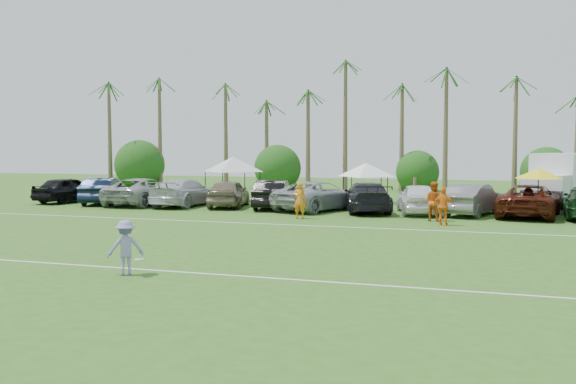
% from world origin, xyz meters
% --- Properties ---
extents(ground, '(120.00, 120.00, 0.00)m').
position_xyz_m(ground, '(0.00, 0.00, 0.00)').
color(ground, '#315D1B').
rests_on(ground, ground).
extents(field_lines, '(80.00, 12.10, 0.01)m').
position_xyz_m(field_lines, '(0.00, 8.00, 0.01)').
color(field_lines, white).
rests_on(field_lines, ground).
extents(palm_tree_0, '(2.40, 2.40, 8.90)m').
position_xyz_m(palm_tree_0, '(-22.00, 38.00, 7.48)').
color(palm_tree_0, brown).
rests_on(palm_tree_0, ground).
extents(palm_tree_1, '(2.40, 2.40, 9.90)m').
position_xyz_m(palm_tree_1, '(-17.00, 38.00, 8.35)').
color(palm_tree_1, brown).
rests_on(palm_tree_1, ground).
extents(palm_tree_2, '(2.40, 2.40, 10.90)m').
position_xyz_m(palm_tree_2, '(-12.00, 38.00, 9.21)').
color(palm_tree_2, brown).
rests_on(palm_tree_2, ground).
extents(palm_tree_3, '(2.40, 2.40, 11.90)m').
position_xyz_m(palm_tree_3, '(-8.00, 38.00, 10.06)').
color(palm_tree_3, brown).
rests_on(palm_tree_3, ground).
extents(palm_tree_4, '(2.40, 2.40, 8.90)m').
position_xyz_m(palm_tree_4, '(-4.00, 38.00, 7.48)').
color(palm_tree_4, brown).
rests_on(palm_tree_4, ground).
extents(palm_tree_5, '(2.40, 2.40, 9.90)m').
position_xyz_m(palm_tree_5, '(0.00, 38.00, 8.35)').
color(palm_tree_5, brown).
rests_on(palm_tree_5, ground).
extents(palm_tree_6, '(2.40, 2.40, 10.90)m').
position_xyz_m(palm_tree_6, '(4.00, 38.00, 9.21)').
color(palm_tree_6, brown).
rests_on(palm_tree_6, ground).
extents(palm_tree_7, '(2.40, 2.40, 11.90)m').
position_xyz_m(palm_tree_7, '(8.00, 38.00, 10.06)').
color(palm_tree_7, brown).
rests_on(palm_tree_7, ground).
extents(palm_tree_8, '(2.40, 2.40, 8.90)m').
position_xyz_m(palm_tree_8, '(13.00, 38.00, 7.48)').
color(palm_tree_8, brown).
rests_on(palm_tree_8, ground).
extents(bush_tree_0, '(4.00, 4.00, 4.00)m').
position_xyz_m(bush_tree_0, '(-19.00, 39.00, 1.80)').
color(bush_tree_0, brown).
rests_on(bush_tree_0, ground).
extents(bush_tree_1, '(4.00, 4.00, 4.00)m').
position_xyz_m(bush_tree_1, '(-6.00, 39.00, 1.80)').
color(bush_tree_1, brown).
rests_on(bush_tree_1, ground).
extents(bush_tree_2, '(4.00, 4.00, 4.00)m').
position_xyz_m(bush_tree_2, '(6.00, 39.00, 1.80)').
color(bush_tree_2, brown).
rests_on(bush_tree_2, ground).
extents(bush_tree_3, '(4.00, 4.00, 4.00)m').
position_xyz_m(bush_tree_3, '(16.00, 39.00, 1.80)').
color(bush_tree_3, brown).
rests_on(bush_tree_3, ground).
extents(sideline_player_a, '(0.70, 0.46, 1.90)m').
position_xyz_m(sideline_player_a, '(2.74, 16.70, 0.95)').
color(sideline_player_a, orange).
rests_on(sideline_player_a, ground).
extents(sideline_player_b, '(1.16, 1.03, 1.97)m').
position_xyz_m(sideline_player_b, '(9.39, 17.82, 0.99)').
color(sideline_player_b, '#CE5916').
rests_on(sideline_player_b, ground).
extents(sideline_player_c, '(1.11, 0.58, 1.81)m').
position_xyz_m(sideline_player_c, '(10.04, 16.12, 0.91)').
color(sideline_player_c, orange).
rests_on(sideline_player_c, ground).
extents(box_truck, '(4.41, 6.88, 3.32)m').
position_xyz_m(box_truck, '(15.84, 26.91, 1.78)').
color(box_truck, white).
rests_on(box_truck, ground).
extents(canopy_tent_left, '(4.39, 4.39, 3.56)m').
position_xyz_m(canopy_tent_left, '(-4.78, 25.61, 3.05)').
color(canopy_tent_left, black).
rests_on(canopy_tent_left, ground).
extents(canopy_tent_right, '(3.83, 3.83, 3.11)m').
position_xyz_m(canopy_tent_right, '(4.17, 26.83, 2.66)').
color(canopy_tent_right, black).
rests_on(canopy_tent_right, ground).
extents(market_umbrella, '(2.35, 2.35, 2.61)m').
position_xyz_m(market_umbrella, '(14.44, 20.69, 2.34)').
color(market_umbrella, black).
rests_on(market_umbrella, ground).
extents(frisbee_player, '(1.25, 1.11, 1.59)m').
position_xyz_m(frisbee_player, '(2.25, 1.18, 0.79)').
color(frisbee_player, '#8885BD').
rests_on(frisbee_player, ground).
extents(parked_car_0, '(2.71, 5.28, 1.72)m').
position_xyz_m(parked_car_0, '(-14.93, 21.31, 0.86)').
color(parked_car_0, black).
rests_on(parked_car_0, ground).
extents(parked_car_1, '(3.37, 5.53, 1.72)m').
position_xyz_m(parked_car_1, '(-12.03, 21.09, 0.86)').
color(parked_car_1, black).
rests_on(parked_car_1, ground).
extents(parked_car_2, '(2.87, 6.20, 1.72)m').
position_xyz_m(parked_car_2, '(-9.14, 21.17, 0.86)').
color(parked_car_2, '#9F9FA0').
rests_on(parked_car_2, ground).
extents(parked_car_3, '(2.48, 5.96, 1.72)m').
position_xyz_m(parked_car_3, '(-6.24, 21.24, 0.86)').
color(parked_car_3, silver).
rests_on(parked_car_3, ground).
extents(parked_car_4, '(3.06, 5.36, 1.72)m').
position_xyz_m(parked_car_4, '(-3.34, 21.49, 0.86)').
color(parked_car_4, '#796954').
rests_on(parked_car_4, ground).
extents(parked_car_5, '(2.88, 5.49, 1.72)m').
position_xyz_m(parked_car_5, '(-0.44, 21.48, 0.86)').
color(parked_car_5, black).
rests_on(parked_car_5, ground).
extents(parked_car_6, '(4.82, 6.80, 1.72)m').
position_xyz_m(parked_car_6, '(2.46, 21.23, 0.86)').
color(parked_car_6, '#A0A2AA').
rests_on(parked_car_6, ground).
extents(parked_car_7, '(4.14, 6.38, 1.72)m').
position_xyz_m(parked_car_7, '(5.36, 21.09, 0.86)').
color(parked_car_7, black).
rests_on(parked_car_7, ground).
extents(parked_car_8, '(3.16, 5.38, 1.72)m').
position_xyz_m(parked_car_8, '(8.25, 21.10, 0.86)').
color(parked_car_8, white).
rests_on(parked_car_8, ground).
extents(parked_car_9, '(3.21, 5.52, 1.72)m').
position_xyz_m(parked_car_9, '(11.15, 21.34, 0.86)').
color(parked_car_9, slate).
rests_on(parked_car_9, ground).
extents(parked_car_10, '(3.66, 6.52, 1.72)m').
position_xyz_m(parked_car_10, '(14.05, 21.37, 0.86)').
color(parked_car_10, '#4B180E').
rests_on(parked_car_10, ground).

